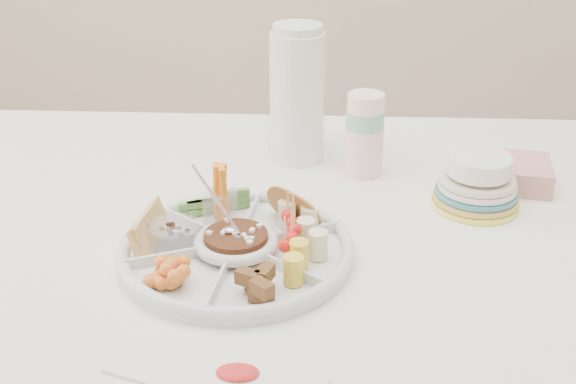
{
  "coord_description": "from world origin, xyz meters",
  "views": [
    {
      "loc": [
        0.09,
        -1.17,
        1.39
      ],
      "look_at": [
        0.03,
        -0.06,
        0.83
      ],
      "focal_mm": 45.0,
      "sensor_mm": 36.0,
      "label": 1
    }
  ],
  "objects_px": {
    "dining_table": "(274,373)",
    "thermos": "(297,93)",
    "party_tray": "(236,246)",
    "plate_stack": "(478,180)"
  },
  "relations": [
    {
      "from": "dining_table",
      "to": "thermos",
      "type": "relative_size",
      "value": 5.18
    },
    {
      "from": "party_tray",
      "to": "thermos",
      "type": "distance_m",
      "value": 0.44
    },
    {
      "from": "party_tray",
      "to": "plate_stack",
      "type": "relative_size",
      "value": 2.34
    },
    {
      "from": "dining_table",
      "to": "plate_stack",
      "type": "relative_size",
      "value": 9.34
    },
    {
      "from": "dining_table",
      "to": "thermos",
      "type": "height_order",
      "value": "thermos"
    },
    {
      "from": "party_tray",
      "to": "plate_stack",
      "type": "bearing_deg",
      "value": 25.81
    },
    {
      "from": "party_tray",
      "to": "plate_stack",
      "type": "xyz_separation_m",
      "value": [
        0.43,
        0.21,
        0.03
      ]
    },
    {
      "from": "thermos",
      "to": "plate_stack",
      "type": "height_order",
      "value": "thermos"
    },
    {
      "from": "party_tray",
      "to": "thermos",
      "type": "xyz_separation_m",
      "value": [
        0.08,
        0.41,
        0.12
      ]
    },
    {
      "from": "party_tray",
      "to": "plate_stack",
      "type": "height_order",
      "value": "plate_stack"
    }
  ]
}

